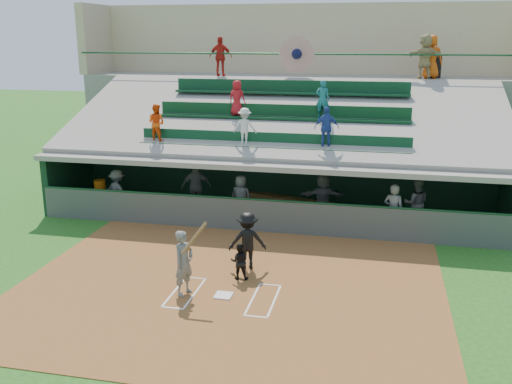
% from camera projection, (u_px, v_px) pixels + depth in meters
% --- Properties ---
extents(ground, '(100.00, 100.00, 0.00)m').
position_uv_depth(ground, '(224.00, 297.00, 14.33)').
color(ground, '#205718').
rests_on(ground, ground).
extents(dirt_slab, '(11.00, 9.00, 0.02)m').
position_uv_depth(dirt_slab, '(229.00, 288.00, 14.80)').
color(dirt_slab, brown).
rests_on(dirt_slab, ground).
extents(home_plate, '(0.43, 0.43, 0.03)m').
position_uv_depth(home_plate, '(224.00, 295.00, 14.33)').
color(home_plate, silver).
rests_on(home_plate, dirt_slab).
extents(batters_box_chalk, '(2.65, 1.85, 0.01)m').
position_uv_depth(batters_box_chalk, '(224.00, 296.00, 14.33)').
color(batters_box_chalk, white).
rests_on(batters_box_chalk, dirt_slab).
extents(dugout_floor, '(16.00, 3.50, 0.04)m').
position_uv_depth(dugout_floor, '(273.00, 216.00, 20.69)').
color(dugout_floor, gray).
rests_on(dugout_floor, ground).
extents(concourse_slab, '(20.00, 3.00, 4.60)m').
position_uv_depth(concourse_slab, '(300.00, 126.00, 26.45)').
color(concourse_slab, gray).
rests_on(concourse_slab, ground).
extents(grandstand, '(20.40, 10.40, 7.80)m').
position_uv_depth(grandstand, '(290.00, 138.00, 23.64)').
color(grandstand, '#4B504B').
rests_on(grandstand, ground).
extents(batter_at_plate, '(0.92, 0.78, 1.95)m').
position_uv_depth(batter_at_plate, '(184.00, 262.00, 14.23)').
color(batter_at_plate, '#585B56').
rests_on(batter_at_plate, dirt_slab).
extents(catcher, '(0.54, 0.45, 1.00)m').
position_uv_depth(catcher, '(239.00, 261.00, 15.22)').
color(catcher, black).
rests_on(catcher, dirt_slab).
extents(home_umpire, '(1.18, 0.87, 1.62)m').
position_uv_depth(home_umpire, '(247.00, 241.00, 15.87)').
color(home_umpire, black).
rests_on(home_umpire, dirt_slab).
extents(dugout_bench, '(12.93, 4.57, 0.40)m').
position_uv_depth(dugout_bench, '(276.00, 200.00, 21.85)').
color(dugout_bench, olive).
rests_on(dugout_bench, dugout_floor).
extents(white_table, '(1.00, 0.90, 0.72)m').
position_uv_depth(white_table, '(100.00, 200.00, 21.32)').
color(white_table, silver).
rests_on(white_table, dugout_floor).
extents(water_cooler, '(0.41, 0.41, 0.41)m').
position_uv_depth(water_cooler, '(100.00, 185.00, 21.17)').
color(water_cooler, '#D1640C').
rests_on(water_cooler, white_table).
extents(dugout_player_a, '(1.18, 0.91, 1.61)m').
position_uv_depth(dugout_player_a, '(118.00, 191.00, 20.82)').
color(dugout_player_a, '#545752').
rests_on(dugout_player_a, dugout_floor).
extents(dugout_player_b, '(1.17, 0.73, 1.86)m').
position_uv_depth(dugout_player_b, '(196.00, 187.00, 20.99)').
color(dugout_player_b, '#5C5E59').
rests_on(dugout_player_b, dugout_floor).
extents(dugout_player_c, '(0.83, 0.61, 1.57)m').
position_uv_depth(dugout_player_c, '(241.00, 197.00, 20.17)').
color(dugout_player_c, '#61635E').
rests_on(dugout_player_c, dugout_floor).
extents(dugout_player_d, '(1.62, 0.74, 1.68)m').
position_uv_depth(dugout_player_d, '(323.00, 197.00, 19.95)').
color(dugout_player_d, '#51544F').
rests_on(dugout_player_d, dugout_floor).
extents(dugout_player_e, '(0.75, 0.60, 1.78)m').
position_uv_depth(dugout_player_e, '(393.00, 211.00, 18.22)').
color(dugout_player_e, '#525550').
rests_on(dugout_player_e, dugout_floor).
extents(dugout_player_f, '(0.83, 0.66, 1.68)m').
position_uv_depth(dugout_player_f, '(416.00, 203.00, 19.23)').
color(dugout_player_f, '#60635D').
rests_on(dugout_player_f, dugout_floor).
extents(trash_bin, '(0.64, 0.64, 0.96)m').
position_uv_depth(trash_bin, '(434.00, 66.00, 24.36)').
color(trash_bin, black).
rests_on(trash_bin, concourse_slab).
extents(concourse_staff_a, '(1.03, 0.48, 1.72)m').
position_uv_depth(concourse_staff_a, '(221.00, 57.00, 24.99)').
color(concourse_staff_a, red).
rests_on(concourse_staff_a, concourse_slab).
extents(concourse_staff_b, '(0.94, 0.68, 1.78)m').
position_uv_depth(concourse_staff_b, '(432.00, 57.00, 23.68)').
color(concourse_staff_b, '#CE4D0C').
rests_on(concourse_staff_b, concourse_slab).
extents(concourse_staff_c, '(1.78, 1.16, 1.83)m').
position_uv_depth(concourse_staff_c, '(425.00, 57.00, 23.37)').
color(concourse_staff_c, tan).
rests_on(concourse_staff_c, concourse_slab).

